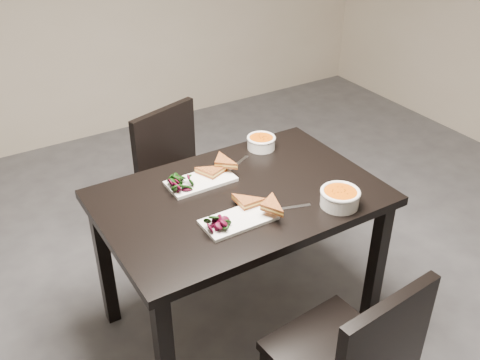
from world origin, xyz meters
The scene contains 14 objects.
ground centered at (0.00, 0.00, 0.00)m, with size 5.00×5.00×0.00m, color #47474C.
table centered at (-0.14, 0.14, 0.65)m, with size 1.20×0.80×0.75m.
chair_near centered at (-0.14, -0.63, 0.48)m, with size 0.45×0.45×0.85m.
chair_far centered at (-0.11, 0.80, 0.48)m, with size 0.53×0.53×0.85m.
plate_near centered at (-0.25, -0.03, 0.76)m, with size 0.30×0.15×0.01m, color white.
sandwich_near centered at (-0.18, -0.02, 0.79)m, with size 0.15×0.11×0.05m, color #AF5424, non-canonical shape.
salad_near centered at (-0.35, -0.03, 0.79)m, with size 0.09×0.08×0.04m, color black, non-canonical shape.
soup_bowl_near centered at (0.17, -0.16, 0.79)m, with size 0.17×0.17×0.07m.
cutlery_near centered at (-0.02, -0.07, 0.75)m, with size 0.18×0.02×0.00m, color silver.
plate_far centered at (-0.24, 0.30, 0.76)m, with size 0.30×0.15×0.02m, color white.
sandwich_far centered at (-0.17, 0.29, 0.79)m, with size 0.15×0.11×0.05m, color #AF5424, non-canonical shape.
salad_far centered at (-0.34, 0.30, 0.79)m, with size 0.09×0.08×0.04m, color black, non-canonical shape.
soup_bowl_far centered at (0.17, 0.43, 0.79)m, with size 0.14×0.14×0.06m.
cutlery_far centered at (-0.02, 0.36, 0.75)m, with size 0.18×0.02×0.00m, color silver.
Camera 1 is at (-1.17, -1.54, 2.03)m, focal length 40.80 mm.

